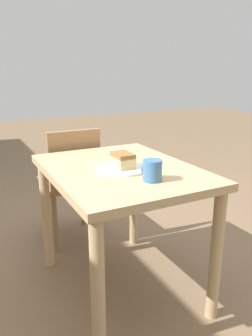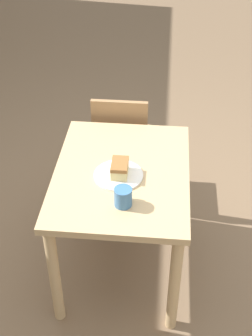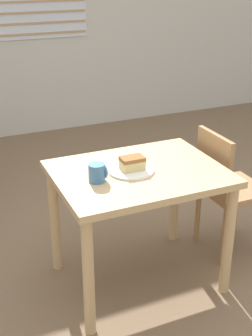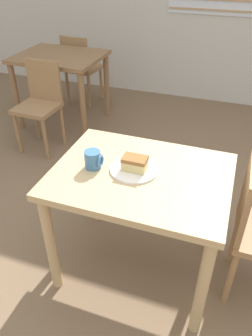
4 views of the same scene
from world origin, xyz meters
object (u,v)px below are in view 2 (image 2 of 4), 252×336
(cake_slice, at_px, (120,168))
(plate, at_px, (119,175))
(coffee_mug, at_px, (123,196))
(chair_near_window, at_px, (121,141))
(dining_table_near, at_px, (122,188))

(cake_slice, bearing_deg, plate, 128.77)
(plate, height_order, coffee_mug, coffee_mug)
(chair_near_window, height_order, plate, chair_near_window)
(plate, height_order, cake_slice, cake_slice)
(dining_table_near, xyz_separation_m, coffee_mug, (-0.26, -0.03, 0.17))
(dining_table_near, height_order, coffee_mug, coffee_mug)
(coffee_mug, bearing_deg, chair_near_window, 6.38)
(dining_table_near, relative_size, coffee_mug, 9.51)
(chair_near_window, bearing_deg, cake_slice, 95.14)
(cake_slice, bearing_deg, coffee_mug, -169.73)
(plate, distance_m, coffee_mug, 0.22)
(plate, bearing_deg, cake_slice, -51.23)
(chair_near_window, relative_size, cake_slice, 6.54)
(coffee_mug, bearing_deg, cake_slice, 10.27)
(dining_table_near, distance_m, chair_near_window, 0.68)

